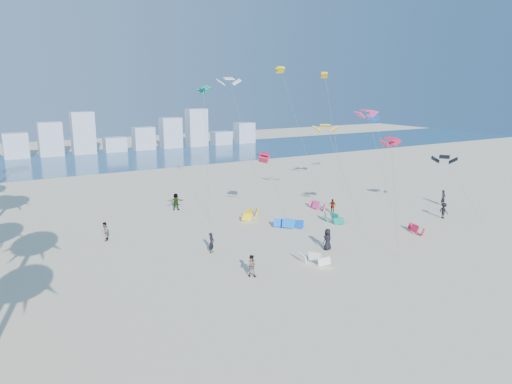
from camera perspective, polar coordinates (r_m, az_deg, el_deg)
ground at (r=29.74m, az=11.10°, el=-15.05°), size 220.00×220.00×0.00m
ocean at (r=94.18m, az=-19.24°, el=3.52°), size 220.00×220.00×0.00m
kitesurfer_near at (r=40.36m, az=-5.27°, el=-6.00°), size 0.74×0.72×1.71m
kitesurfer_mid at (r=35.43m, az=-0.58°, el=-8.70°), size 1.01×0.99×1.64m
kitesurfers_far at (r=49.43m, az=2.80°, el=-2.43°), size 37.74×20.06×1.90m
grounded_kites at (r=47.84m, az=6.33°, el=-3.55°), size 14.62×16.58×0.96m
flying_kites at (r=57.24m, az=6.25°, el=10.31°), size 29.03×32.54×16.57m
distant_skyline at (r=103.36m, az=-21.14°, el=5.85°), size 85.00×3.00×8.40m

